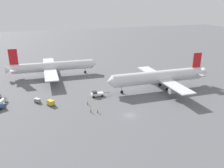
{
  "coord_description": "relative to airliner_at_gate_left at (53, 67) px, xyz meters",
  "views": [
    {
      "loc": [
        -32.98,
        -68.65,
        38.57
      ],
      "look_at": [
        2.22,
        23.91,
        4.0
      ],
      "focal_mm": 37.17,
      "sensor_mm": 36.0,
      "label": 1
    }
  ],
  "objects": [
    {
      "name": "ground_plane",
      "position": [
        19.51,
        -59.6,
        -5.25
      ],
      "size": [
        600.0,
        600.0,
        0.0
      ],
      "primitive_type": "plane",
      "color": "slate"
    },
    {
      "name": "pushback_tug",
      "position": [
        13.73,
        -38.01,
        -4.08
      ],
      "size": [
        8.59,
        2.89,
        2.79
      ],
      "color": "white",
      "rests_on": "ground"
    },
    {
      "name": "ground_crew_wing_walker_right",
      "position": [
        6.96,
        -52.29,
        -4.33
      ],
      "size": [
        0.36,
        0.36,
        1.76
      ],
      "color": "black",
      "rests_on": "ground"
    },
    {
      "name": "airliner_being_pushed",
      "position": [
        43.69,
        -39.5,
        0.69
      ],
      "size": [
        50.47,
        43.02,
        16.16
      ],
      "color": "silver",
      "rests_on": "ground"
    },
    {
      "name": "airliner_at_gate_left",
      "position": [
        0.0,
        0.0,
        0.0
      ],
      "size": [
        49.49,
        48.75,
        16.18
      ],
      "color": "silver",
      "rests_on": "ground"
    },
    {
      "name": "gse_container_dolly_flat",
      "position": [
        -6.2,
        -40.49,
        -4.08
      ],
      "size": [
        3.45,
        3.86,
        2.15
      ],
      "color": "slate",
      "rests_on": "ground"
    },
    {
      "name": "gse_baggage_cart_trailing",
      "position": [
        -11.04,
        -35.56,
        -4.39
      ],
      "size": [
        2.85,
        3.14,
        1.71
      ],
      "color": "gray",
      "rests_on": "ground"
    },
    {
      "name": "gse_stair_truck_yellow",
      "position": [
        -24.71,
        -31.02,
        -4.22
      ],
      "size": [
        4.41,
        4.74,
        4.06
      ],
      "color": "silver",
      "rests_on": "ground"
    },
    {
      "name": "ground_crew_ramp_agent_by_cones",
      "position": [
        7.68,
        -45.16,
        -4.39
      ],
      "size": [
        0.45,
        0.38,
        1.65
      ],
      "color": "black",
      "rests_on": "ground"
    },
    {
      "name": "ground_crew_marshaller_foreground",
      "position": [
        9.19,
        -53.55,
        -4.39
      ],
      "size": [
        0.47,
        0.36,
        1.66
      ],
      "color": "#2D3351",
      "rests_on": "ground"
    }
  ]
}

